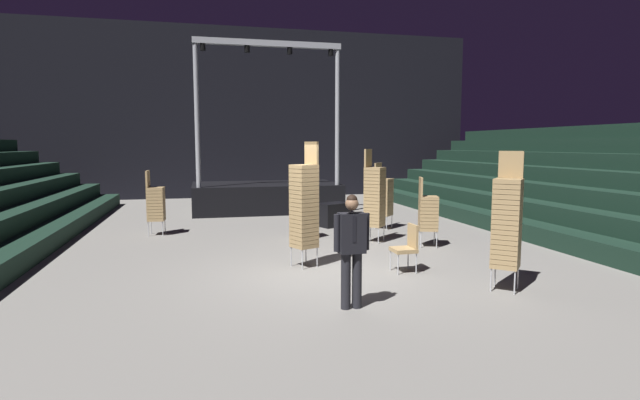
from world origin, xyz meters
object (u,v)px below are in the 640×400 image
chair_stack_front_right (304,205)px  chair_stack_rear_right (156,203)px  chair_stack_front_left (507,222)px  loose_chair_near_man (407,245)px  chair_stack_mid_left (428,212)px  chair_stack_rear_left (375,196)px  chair_stack_mid_centre (383,196)px  equipment_road_case (333,215)px  chair_stack_mid_right (301,207)px  man_with_tie (352,244)px  stage_riser (266,194)px

chair_stack_front_right → chair_stack_rear_right: bearing=10.4°
chair_stack_front_left → loose_chair_near_man: (-1.14, 1.57, -0.66)m
chair_stack_mid_left → chair_stack_rear_left: bearing=-111.9°
chair_stack_mid_centre → chair_stack_front_right: bearing=6.9°
chair_stack_mid_left → loose_chair_near_man: size_ratio=1.81×
chair_stack_rear_left → chair_stack_front_left: bearing=50.5°
chair_stack_rear_left → equipment_road_case: 2.79m
chair_stack_mid_left → chair_stack_mid_centre: bearing=-160.0°
chair_stack_front_left → loose_chair_near_man: chair_stack_front_left is taller
chair_stack_mid_left → chair_stack_rear_left: chair_stack_rear_left is taller
loose_chair_near_man → chair_stack_rear_left: bearing=-8.8°
chair_stack_rear_right → loose_chair_near_man: size_ratio=1.90×
chair_stack_front_left → chair_stack_mid_right: bearing=-23.2°
chair_stack_front_left → chair_stack_mid_centre: 6.51m
chair_stack_front_left → chair_stack_front_right: chair_stack_front_right is taller
man_with_tie → chair_stack_mid_centre: bearing=-117.1°
chair_stack_rear_right → equipment_road_case: size_ratio=1.99×
loose_chair_near_man → equipment_road_case: bearing=-1.4°
chair_stack_rear_right → loose_chair_near_man: (5.16, -5.41, -0.37)m
chair_stack_mid_centre → chair_stack_mid_left: bearing=48.2°
stage_riser → chair_stack_mid_left: stage_riser is taller
chair_stack_rear_left → equipment_road_case: size_ratio=2.66×
stage_riser → chair_stack_rear_right: stage_riser is taller
man_with_tie → chair_stack_front_right: size_ratio=0.68×
man_with_tie → chair_stack_front_left: bearing=-176.7°
equipment_road_case → loose_chair_near_man: (-0.02, -5.71, 0.17)m
chair_stack_front_left → man_with_tie: bearing=48.6°
chair_stack_front_left → chair_stack_mid_left: size_ratio=1.40×
chair_stack_front_left → chair_stack_mid_centre: (0.22, 6.50, -0.21)m
man_with_tie → loose_chair_near_man: bearing=-135.1°
chair_stack_mid_left → loose_chair_near_man: bearing=-16.7°
chair_stack_mid_left → equipment_road_case: size_ratio=1.90×
chair_stack_front_left → chair_stack_mid_centre: bearing=-49.6°
chair_stack_front_left → loose_chair_near_man: bearing=-11.8°
equipment_road_case → chair_stack_rear_right: bearing=-176.7°
chair_stack_rear_right → loose_chair_near_man: 7.48m
man_with_tie → chair_stack_front_left: chair_stack_front_left is taller
stage_riser → chair_stack_rear_left: 7.13m
chair_stack_front_left → chair_stack_front_right: 3.89m
man_with_tie → chair_stack_mid_centre: (3.06, 6.81, -0.01)m
chair_stack_mid_centre → chair_stack_rear_left: (-0.94, -1.86, 0.21)m
man_with_tie → stage_riser: bearing=-93.7°
chair_stack_front_left → chair_stack_mid_right: (-2.49, 5.47, -0.34)m
chair_stack_mid_right → equipment_road_case: chair_stack_mid_right is taller
chair_stack_mid_centre → loose_chair_near_man: bearing=30.2°
chair_stack_front_left → chair_stack_rear_left: 4.70m
man_with_tie → chair_stack_rear_right: bearing=-67.5°
chair_stack_rear_right → chair_stack_mid_centre: bearing=91.2°
stage_riser → chair_stack_front_left: stage_riser is taller
chair_stack_front_left → chair_stack_rear_left: size_ratio=1.00×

